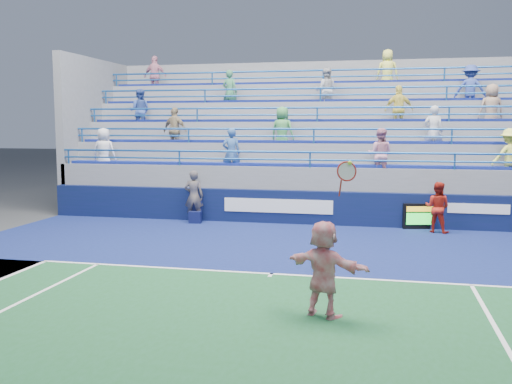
% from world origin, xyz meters
% --- Properties ---
extents(ground, '(120.00, 120.00, 0.00)m').
position_xyz_m(ground, '(0.00, 0.00, 0.00)').
color(ground, '#333538').
extents(sponsor_wall, '(18.00, 0.32, 1.10)m').
position_xyz_m(sponsor_wall, '(0.00, 6.50, 0.55)').
color(sponsor_wall, '#091536').
rests_on(sponsor_wall, ground).
extents(bleacher_stand, '(18.00, 5.62, 6.13)m').
position_xyz_m(bleacher_stand, '(0.00, 10.27, 1.55)').
color(bleacher_stand, slate).
rests_on(bleacher_stand, ground).
extents(serve_speed_board, '(1.17, 0.38, 0.81)m').
position_xyz_m(serve_speed_board, '(3.55, 6.35, 0.41)').
color(serve_speed_board, black).
rests_on(serve_speed_board, ground).
extents(judge_chair, '(0.46, 0.46, 0.71)m').
position_xyz_m(judge_chair, '(-3.69, 5.94, 0.23)').
color(judge_chair, '#0C113B').
rests_on(judge_chair, ground).
extents(tennis_player, '(1.59, 1.09, 2.65)m').
position_xyz_m(tennis_player, '(1.36, -2.49, 0.83)').
color(tennis_player, white).
rests_on(tennis_player, ground).
extents(line_judge, '(0.69, 0.50, 1.74)m').
position_xyz_m(line_judge, '(-3.80, 6.11, 0.87)').
color(line_judge, '#131A36').
rests_on(line_judge, ground).
extents(ball_girl, '(0.91, 0.82, 1.54)m').
position_xyz_m(ball_girl, '(3.96, 5.87, 0.77)').
color(ball_girl, '#A81F13').
rests_on(ball_girl, ground).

